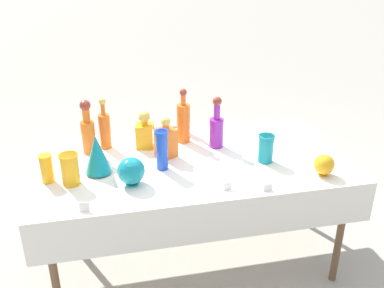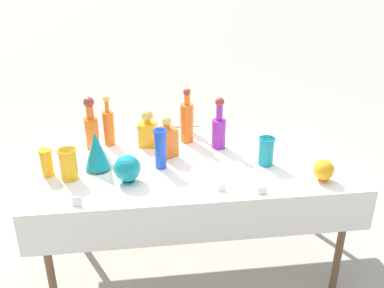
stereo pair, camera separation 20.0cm
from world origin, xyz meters
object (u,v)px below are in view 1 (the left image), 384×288
(round_bowl_0, at_px, (131,171))
(slender_vase_2, at_px, (266,148))
(slender_vase_1, at_px, (162,149))
(fluted_vase_0, at_px, (97,154))
(cardboard_box_behind_right, at_px, (147,180))
(slender_vase_0, at_px, (47,168))
(tall_bottle_1, at_px, (183,121))
(round_bowl_1, at_px, (324,165))
(slender_vase_3, at_px, (70,168))
(tall_bottle_4, at_px, (88,131))
(square_decanter_1, at_px, (166,141))
(tall_bottle_0, at_px, (105,129))
(cardboard_box_behind_left, at_px, (169,155))
(square_decanter_0, at_px, (145,132))
(tall_bottle_2, at_px, (217,128))
(tall_bottle_3, at_px, (183,116))

(round_bowl_0, bearing_deg, slender_vase_2, 7.37)
(slender_vase_1, relative_size, fluted_vase_0, 1.03)
(fluted_vase_0, height_order, round_bowl_0, fluted_vase_0)
(slender_vase_1, relative_size, cardboard_box_behind_right, 0.43)
(slender_vase_0, xyz_separation_m, round_bowl_0, (0.45, -0.13, -0.00))
(cardboard_box_behind_right, bearing_deg, slender_vase_2, -58.20)
(tall_bottle_1, relative_size, round_bowl_1, 2.90)
(slender_vase_0, relative_size, slender_vase_3, 0.90)
(tall_bottle_4, bearing_deg, square_decanter_1, -18.18)
(slender_vase_1, relative_size, round_bowl_1, 1.91)
(slender_vase_0, distance_m, slender_vase_2, 1.25)
(square_decanter_1, relative_size, slender_vase_1, 1.07)
(tall_bottle_0, height_order, slender_vase_3, tall_bottle_0)
(tall_bottle_4, distance_m, slender_vase_3, 0.39)
(cardboard_box_behind_left, bearing_deg, round_bowl_0, -106.38)
(tall_bottle_0, distance_m, cardboard_box_behind_left, 1.31)
(slender_vase_0, relative_size, slender_vase_1, 0.67)
(square_decanter_0, height_order, fluted_vase_0, square_decanter_0)
(tall_bottle_2, bearing_deg, slender_vase_3, -161.68)
(slender_vase_2, bearing_deg, slender_vase_3, -178.41)
(square_decanter_0, bearing_deg, slender_vase_3, -139.07)
(tall_bottle_0, xyz_separation_m, slender_vase_3, (-0.20, -0.43, -0.03))
(square_decanter_1, relative_size, fluted_vase_0, 1.11)
(square_decanter_0, height_order, slender_vase_0, square_decanter_0)
(tall_bottle_1, relative_size, slender_vase_0, 2.26)
(tall_bottle_0, bearing_deg, slender_vase_1, -49.13)
(square_decanter_0, relative_size, round_bowl_0, 1.55)
(slender_vase_3, height_order, cardboard_box_behind_left, slender_vase_3)
(square_decanter_0, relative_size, square_decanter_1, 0.95)
(tall_bottle_4, bearing_deg, tall_bottle_2, -5.80)
(cardboard_box_behind_right, bearing_deg, tall_bottle_1, -72.53)
(tall_bottle_4, distance_m, cardboard_box_behind_left, 1.40)
(tall_bottle_4, relative_size, fluted_vase_0, 1.50)
(slender_vase_0, height_order, round_bowl_0, slender_vase_0)
(tall_bottle_0, bearing_deg, cardboard_box_behind_right, 62.81)
(square_decanter_1, xyz_separation_m, cardboard_box_behind_right, (-0.05, 0.80, -0.72))
(tall_bottle_3, relative_size, fluted_vase_0, 1.38)
(tall_bottle_0, bearing_deg, round_bowl_1, -27.84)
(tall_bottle_3, distance_m, slender_vase_3, 0.93)
(slender_vase_3, distance_m, cardboard_box_behind_left, 1.71)
(tall_bottle_2, xyz_separation_m, slender_vase_2, (0.23, -0.26, -0.04))
(slender_vase_3, bearing_deg, cardboard_box_behind_left, 61.55)
(tall_bottle_1, relative_size, tall_bottle_4, 1.05)
(tall_bottle_2, distance_m, slender_vase_3, 0.94)
(tall_bottle_4, xyz_separation_m, round_bowl_1, (1.29, -0.57, -0.08))
(tall_bottle_1, distance_m, slender_vase_0, 0.91)
(square_decanter_1, distance_m, cardboard_box_behind_right, 1.08)
(round_bowl_0, bearing_deg, tall_bottle_4, 116.42)
(tall_bottle_0, distance_m, round_bowl_0, 0.52)
(slender_vase_0, bearing_deg, cardboard_box_behind_left, 56.62)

